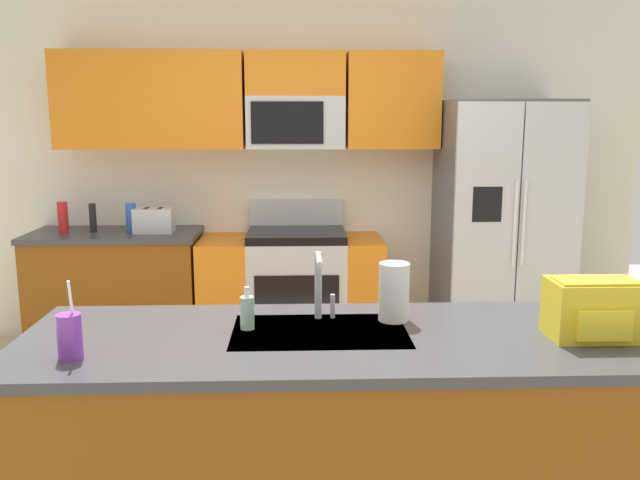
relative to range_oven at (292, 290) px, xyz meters
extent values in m
plane|color=beige|center=(0.15, -1.80, -0.44)|extent=(9.00, 9.00, 0.00)
cube|color=silver|center=(0.15, 0.35, 0.86)|extent=(5.20, 0.10, 2.60)
cube|color=orange|center=(-1.35, 0.14, 1.41)|extent=(0.70, 0.32, 0.70)
cube|color=orange|center=(-0.67, 0.14, 1.41)|extent=(0.66, 0.32, 0.70)
cube|color=orange|center=(0.76, 0.14, 1.41)|extent=(0.68, 0.32, 0.70)
cube|color=#B7BABF|center=(0.04, 0.14, 1.25)|extent=(0.72, 0.32, 0.38)
cube|color=black|center=(-0.02, -0.03, 1.25)|extent=(0.52, 0.01, 0.30)
cube|color=orange|center=(0.04, 0.14, 1.60)|extent=(0.72, 0.32, 0.32)
cube|color=brown|center=(-1.30, 0.00, -0.01)|extent=(1.20, 0.60, 0.86)
cube|color=#38383D|center=(-1.30, 0.00, 0.44)|extent=(1.23, 0.63, 0.04)
cube|color=#B7BABF|center=(0.04, 0.00, -0.02)|extent=(0.72, 0.60, 0.84)
cube|color=black|center=(0.04, -0.31, 0.01)|extent=(0.60, 0.01, 0.36)
cube|color=black|center=(0.04, 0.00, 0.43)|extent=(0.72, 0.60, 0.06)
cube|color=#B7BABF|center=(0.04, 0.27, 0.56)|extent=(0.72, 0.06, 0.20)
cube|color=orange|center=(-0.50, 0.00, -0.02)|extent=(0.36, 0.60, 0.84)
cube|color=orange|center=(0.54, 0.00, -0.02)|extent=(0.28, 0.60, 0.84)
cube|color=#4C4F54|center=(1.56, -0.05, 0.48)|extent=(0.90, 0.70, 1.85)
cube|color=#B7BABF|center=(1.33, -0.42, 0.48)|extent=(0.44, 0.04, 1.81)
cube|color=#B7BABF|center=(1.78, -0.42, 0.48)|extent=(0.44, 0.04, 1.81)
cylinder|color=silver|center=(1.53, -0.45, 0.57)|extent=(0.02, 0.02, 0.60)
cylinder|color=silver|center=(1.59, -0.45, 0.57)|extent=(0.02, 0.02, 0.60)
cube|color=black|center=(1.33, -0.44, 0.70)|extent=(0.20, 0.00, 0.24)
cube|color=brown|center=(0.23, -2.39, -0.01)|extent=(2.45, 0.82, 0.86)
cube|color=#38383D|center=(0.23, -2.39, 0.44)|extent=(2.49, 0.86, 0.04)
cube|color=#B7BABF|center=(0.13, -2.34, 0.44)|extent=(0.68, 0.44, 0.03)
cube|color=#B7BABF|center=(-1.00, -0.05, 0.55)|extent=(0.28, 0.16, 0.18)
cube|color=black|center=(-1.05, -0.05, 0.63)|extent=(0.03, 0.11, 0.01)
cube|color=black|center=(-0.95, -0.05, 0.63)|extent=(0.03, 0.11, 0.01)
cylinder|color=black|center=(-1.45, 0.00, 0.56)|extent=(0.05, 0.05, 0.21)
cylinder|color=blue|center=(-1.17, -0.03, 0.56)|extent=(0.08, 0.08, 0.21)
cylinder|color=red|center=(-1.66, -0.04, 0.57)|extent=(0.07, 0.07, 0.23)
cylinder|color=#B7BABF|center=(0.13, -2.17, 0.60)|extent=(0.03, 0.03, 0.28)
cylinder|color=#B7BABF|center=(0.13, -2.27, 0.73)|extent=(0.02, 0.20, 0.02)
cylinder|color=#B7BABF|center=(0.19, -2.17, 0.51)|extent=(0.02, 0.02, 0.10)
cylinder|color=purple|center=(-0.74, -2.60, 0.54)|extent=(0.08, 0.08, 0.16)
cylinder|color=white|center=(-0.73, -2.60, 0.66)|extent=(0.01, 0.03, 0.14)
cylinder|color=#A5D8B2|center=(-0.16, -2.30, 0.52)|extent=(0.06, 0.06, 0.13)
cylinder|color=white|center=(-0.16, -2.30, 0.61)|extent=(0.02, 0.02, 0.04)
cylinder|color=white|center=(0.43, -2.21, 0.58)|extent=(0.12, 0.12, 0.24)
cube|color=yellow|center=(1.15, -2.45, 0.57)|extent=(0.32, 0.20, 0.22)
cube|color=gold|center=(1.15, -2.47, 0.67)|extent=(0.30, 0.14, 0.03)
cube|color=yellow|center=(1.15, -2.56, 0.54)|extent=(0.20, 0.03, 0.11)
camera|label=1|loc=(0.04, -4.77, 1.27)|focal=36.50mm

